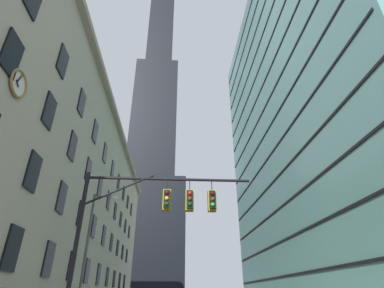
# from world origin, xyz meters

# --- Properties ---
(station_building) EXTENTS (14.55, 63.01, 23.54)m
(station_building) POSITION_xyz_m (-17.93, 25.50, 11.75)
(station_building) COLOR #B2A88E
(station_building) RESTS_ON ground
(dark_skyscraper) EXTENTS (25.08, 25.08, 181.96)m
(dark_skyscraper) POSITION_xyz_m (-11.58, 95.78, 53.53)
(dark_skyscraper) COLOR black
(dark_skyscraper) RESTS_ON ground
(glass_office_midrise) EXTENTS (15.93, 48.96, 55.31)m
(glass_office_midrise) POSITION_xyz_m (18.91, 28.91, 27.66)
(glass_office_midrise) COLOR slate
(glass_office_midrise) RESTS_ON ground
(traffic_signal_mast) EXTENTS (8.38, 0.63, 7.21)m
(traffic_signal_mast) POSITION_xyz_m (-3.54, 5.90, 5.45)
(traffic_signal_mast) COLOR black
(traffic_signal_mast) RESTS_ON sidewalk_left
(street_lamppost) EXTENTS (1.83, 0.32, 8.41)m
(street_lamppost) POSITION_xyz_m (-8.45, 13.22, 5.05)
(street_lamppost) COLOR #47474C
(street_lamppost) RESTS_ON sidewalk_left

